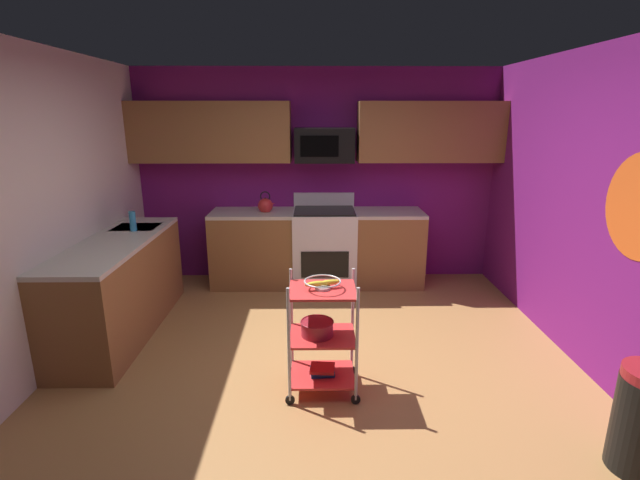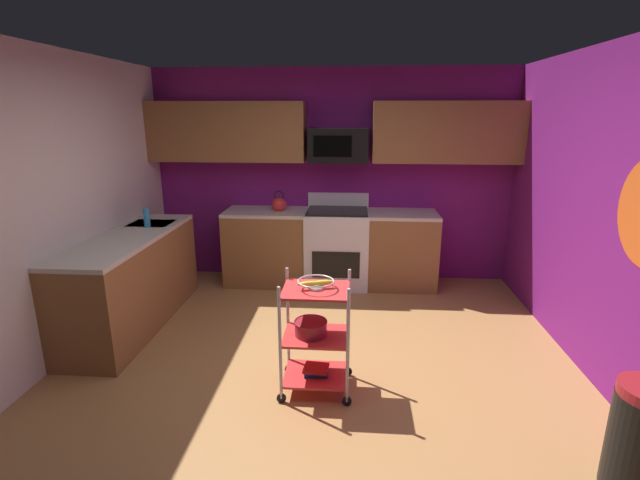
% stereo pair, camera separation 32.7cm
% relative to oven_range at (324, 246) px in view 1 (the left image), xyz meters
% --- Properties ---
extents(floor, '(4.40, 4.80, 0.04)m').
position_rel_oven_range_xyz_m(floor, '(-0.09, -2.10, -0.50)').
color(floor, '#A87542').
rests_on(floor, ground).
extents(wall_back, '(4.52, 0.06, 2.60)m').
position_rel_oven_range_xyz_m(wall_back, '(-0.09, 0.33, 0.82)').
color(wall_back, '#751970').
rests_on(wall_back, ground).
extents(wall_left, '(0.06, 4.80, 2.60)m').
position_rel_oven_range_xyz_m(wall_left, '(-2.32, -2.10, 0.82)').
color(wall_left, silver).
rests_on(wall_left, ground).
extents(wall_right, '(0.06, 4.80, 2.60)m').
position_rel_oven_range_xyz_m(wall_right, '(2.14, -2.10, 0.82)').
color(wall_right, '#751970').
rests_on(wall_right, ground).
extents(wall_flower_decal, '(0.00, 0.75, 0.75)m').
position_rel_oven_range_xyz_m(wall_flower_decal, '(2.11, -2.38, 0.97)').
color(wall_flower_decal, '#E5591E').
extents(counter_run, '(3.49, 2.58, 0.92)m').
position_rel_oven_range_xyz_m(counter_run, '(-0.92, -0.57, -0.01)').
color(counter_run, brown).
rests_on(counter_run, ground).
extents(oven_range, '(0.76, 0.65, 1.10)m').
position_rel_oven_range_xyz_m(oven_range, '(0.00, 0.00, 0.00)').
color(oven_range, white).
rests_on(oven_range, ground).
extents(upper_cabinets, '(4.40, 0.33, 0.70)m').
position_rel_oven_range_xyz_m(upper_cabinets, '(-0.11, 0.13, 1.37)').
color(upper_cabinets, brown).
extents(microwave, '(0.70, 0.39, 0.40)m').
position_rel_oven_range_xyz_m(microwave, '(-0.00, 0.10, 1.22)').
color(microwave, black).
extents(rolling_cart, '(0.55, 0.42, 0.91)m').
position_rel_oven_range_xyz_m(rolling_cart, '(-0.06, -2.31, -0.03)').
color(rolling_cart, silver).
rests_on(rolling_cart, ground).
extents(fruit_bowl, '(0.27, 0.27, 0.07)m').
position_rel_oven_range_xyz_m(fruit_bowl, '(-0.06, -2.31, 0.40)').
color(fruit_bowl, silver).
rests_on(fruit_bowl, rolling_cart).
extents(mixing_bowl_large, '(0.25, 0.25, 0.11)m').
position_rel_oven_range_xyz_m(mixing_bowl_large, '(-0.10, -2.31, 0.04)').
color(mixing_bowl_large, maroon).
rests_on(mixing_bowl_large, rolling_cart).
extents(book_stack, '(0.20, 0.17, 0.06)m').
position_rel_oven_range_xyz_m(book_stack, '(-0.06, -2.31, -0.32)').
color(book_stack, '#1E4C8C').
rests_on(book_stack, rolling_cart).
extents(kettle, '(0.21, 0.18, 0.26)m').
position_rel_oven_range_xyz_m(kettle, '(-0.71, -0.00, 0.52)').
color(kettle, red).
rests_on(kettle, counter_run).
extents(dish_soap_bottle, '(0.06, 0.06, 0.20)m').
position_rel_oven_range_xyz_m(dish_soap_bottle, '(-1.95, -0.93, 0.54)').
color(dish_soap_bottle, '#2D8CBF').
rests_on(dish_soap_bottle, counter_run).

